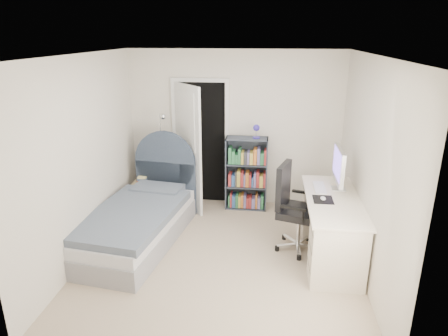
# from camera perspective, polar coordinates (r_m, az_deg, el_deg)

# --- Properties ---
(room_shell) EXTENTS (3.50, 3.70, 2.60)m
(room_shell) POSITION_cam_1_polar(r_m,az_deg,el_deg) (4.73, -0.48, 0.56)
(room_shell) COLOR tan
(room_shell) RESTS_ON ground
(door) EXTENTS (0.92, 0.67, 2.06)m
(door) POSITION_cam_1_polar(r_m,az_deg,el_deg) (6.38, -4.50, 3.32)
(door) COLOR black
(door) RESTS_ON ground
(bed) EXTENTS (1.29, 2.26, 1.32)m
(bed) POSITION_cam_1_polar(r_m,az_deg,el_deg) (5.63, -12.01, -7.26)
(bed) COLOR gray
(bed) RESTS_ON ground
(nightstand) EXTENTS (0.39, 0.39, 0.58)m
(nightstand) POSITION_cam_1_polar(r_m,az_deg,el_deg) (6.53, -11.04, -2.69)
(nightstand) COLOR tan
(nightstand) RESTS_ON ground
(floor_lamp) EXTENTS (0.22, 0.22, 1.56)m
(floor_lamp) POSITION_cam_1_polar(r_m,az_deg,el_deg) (6.50, -8.65, -0.25)
(floor_lamp) COLOR silver
(floor_lamp) RESTS_ON ground
(bookcase) EXTENTS (0.66, 0.28, 1.40)m
(bookcase) POSITION_cam_1_polar(r_m,az_deg,el_deg) (6.40, 3.32, -1.09)
(bookcase) COLOR #3B4350
(bookcase) RESTS_ON ground
(desk) EXTENTS (0.66, 1.64, 1.34)m
(desk) POSITION_cam_1_polar(r_m,az_deg,el_deg) (5.25, 15.02, -7.80)
(desk) COLOR #F1E2CA
(desk) RESTS_ON ground
(office_chair) EXTENTS (0.64, 0.66, 1.16)m
(office_chair) POSITION_cam_1_polar(r_m,az_deg,el_deg) (5.25, 9.82, -5.00)
(office_chair) COLOR silver
(office_chair) RESTS_ON ground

